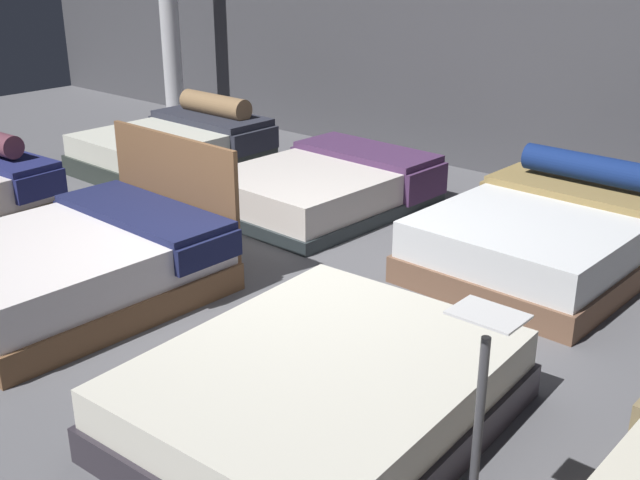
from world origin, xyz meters
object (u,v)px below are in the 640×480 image
at_px(bed_1, 80,264).
at_px(bed_2, 321,393).
at_px(bed_6, 545,237).
at_px(price_sign, 475,465).
at_px(bed_5, 325,187).
at_px(bed_4, 177,145).

relative_size(bed_1, bed_2, 0.93).
bearing_deg(bed_6, price_sign, -67.81).
bearing_deg(bed_6, bed_5, -178.31).
bearing_deg(price_sign, bed_2, 165.84).
bearing_deg(bed_2, bed_6, 88.62).
bearing_deg(bed_5, bed_4, -177.63).
bearing_deg(bed_4, bed_1, -49.93).
bearing_deg(bed_4, price_sign, -27.25).
height_order(bed_4, price_sign, price_sign).
distance_m(bed_1, bed_4, 3.49).
xyz_separation_m(bed_1, bed_5, (0.04, 2.73, -0.05)).
height_order(bed_5, price_sign, price_sign).
height_order(bed_2, bed_4, bed_4).
bearing_deg(bed_6, bed_1, -129.02).
bearing_deg(bed_2, bed_1, 175.19).
bearing_deg(bed_1, bed_2, -0.62).
height_order(bed_1, bed_6, bed_1).
xyz_separation_m(bed_5, price_sign, (3.47, -3.08, 0.24)).
xyz_separation_m(bed_2, bed_4, (-4.62, 2.79, 0.05)).
xyz_separation_m(bed_5, bed_6, (2.30, 0.01, 0.05)).
distance_m(bed_2, price_sign, 1.15).
distance_m(bed_5, price_sign, 4.64).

